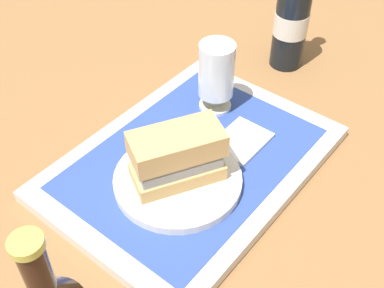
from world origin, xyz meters
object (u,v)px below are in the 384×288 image
(beer_glass, at_px, (216,73))
(beer_bottle, at_px, (292,17))
(sandwich, at_px, (179,155))
(plate, at_px, (178,180))

(beer_glass, distance_m, beer_bottle, 0.22)
(sandwich, relative_size, beer_bottle, 0.54)
(plate, bearing_deg, beer_glass, 20.00)
(plate, height_order, sandwich, sandwich)
(sandwich, height_order, beer_bottle, beer_bottle)
(plate, xyz_separation_m, beer_glass, (0.18, 0.06, 0.06))
(beer_bottle, bearing_deg, sandwich, -172.12)
(plate, distance_m, beer_glass, 0.20)
(beer_bottle, bearing_deg, plate, -172.42)
(sandwich, xyz_separation_m, beer_bottle, (0.40, 0.05, 0.03))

